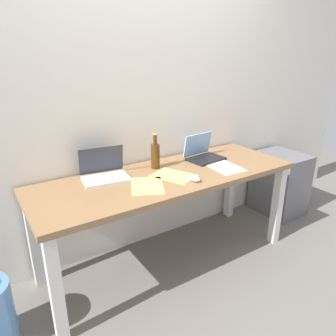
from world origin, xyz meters
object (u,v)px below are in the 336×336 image
Objects in this scene: computer_mouse at (194,179)px; filing_cabinet at (279,183)px; desk at (168,186)px; laptop_right at (203,154)px; laptop_left at (104,172)px; beer_bottle at (155,155)px.

filing_cabinet is at bearing 6.25° from computer_mouse.
computer_mouse is (0.09, -0.20, 0.11)m from desk.
laptop_right reaches higher than computer_mouse.
laptop_right is 0.50× the size of filing_cabinet.
laptop_left is at bearing 156.40° from desk.
laptop_left reaches higher than filing_cabinet.
desk is 19.84× the size of computer_mouse.
laptop_right is at bearing 17.21° from desk.
beer_bottle is at bearing 176.77° from filing_cabinet.
desk is at bearing -176.57° from filing_cabinet.
filing_cabinet is (1.00, -0.05, -0.48)m from laptop_right.
laptop_left reaches higher than computer_mouse.
laptop_left is at bearing 177.04° from filing_cabinet.
computer_mouse is (0.50, -0.39, -0.03)m from laptop_left.
laptop_left is 1.12× the size of laptop_right.
beer_bottle reaches higher than filing_cabinet.
desk is 0.26m from beer_bottle.
laptop_right is 1.11m from filing_cabinet.
filing_cabinet is (1.86, -0.10, -0.48)m from laptop_left.
computer_mouse is at bearing -67.08° from desk.
desk is 6.38× the size of laptop_right.
filing_cabinet is at bearing 3.43° from desk.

